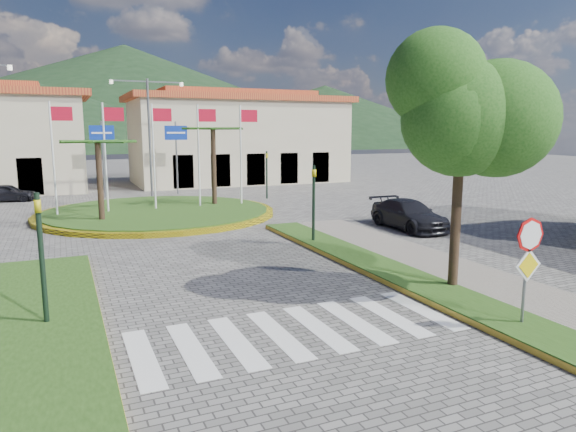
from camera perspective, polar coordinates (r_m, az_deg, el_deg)
name	(u,v)px	position (r m, az deg, el deg)	size (l,w,h in m)	color
ground	(398,420)	(8.99, 12.14, -21.32)	(160.00, 160.00, 0.00)	#585653
sidewalk_right	(555,319)	(14.16, 27.51, -10.13)	(4.00, 28.00, 0.15)	gray
verge_right	(518,326)	(13.28, 24.20, -11.10)	(1.60, 28.00, 0.18)	#224313
crosswalk	(294,331)	(12.09, 0.69, -12.70)	(8.00, 3.00, 0.01)	silver
roundabout_island	(158,212)	(28.90, -14.28, 0.44)	(12.70, 12.70, 6.00)	yellow
stop_sign	(528,255)	(12.86, 25.14, -3.91)	(0.80, 0.11, 2.65)	slate
deciduous_tree	(462,108)	(15.11, 18.77, 11.29)	(3.60, 3.60, 6.80)	black
traffic_light_left	(41,248)	(12.96, -25.76, -3.18)	(0.15, 0.18, 3.20)	black
traffic_light_right	(314,197)	(20.52, 2.87, 2.12)	(0.15, 0.18, 3.20)	black
traffic_light_far	(267,170)	(34.68, -2.38, 5.14)	(0.18, 0.15, 3.20)	black
direction_sign_west	(102,146)	(37.26, -19.92, 7.33)	(1.60, 0.14, 5.20)	slate
direction_sign_east	(176,145)	(37.94, -12.31, 7.71)	(1.60, 0.14, 5.20)	slate
street_lamp_centre	(149,131)	(36.62, -15.15, 9.05)	(4.80, 0.16, 8.00)	slate
building_right	(238,138)	(46.55, -5.55, 8.63)	(19.08, 9.54, 8.05)	#C0B391
hill_far_mid	(127,96)	(167.66, -17.50, 12.64)	(180.00, 180.00, 30.00)	black
hill_far_east	(325,116)	(159.76, 4.10, 11.06)	(120.00, 120.00, 18.00)	black
hill_near_back	(33,116)	(136.33, -26.51, 9.96)	(110.00, 110.00, 16.00)	black
car_dark_a	(7,193)	(37.92, -28.78, 2.29)	(1.38, 3.43, 1.17)	black
car_dark_b	(214,179)	(42.81, -8.18, 4.13)	(1.35, 3.87, 1.27)	black
car_side_right	(409,215)	(24.70, 13.26, 0.16)	(1.89, 4.64, 1.35)	black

